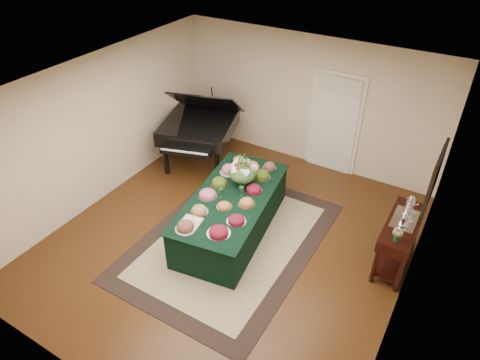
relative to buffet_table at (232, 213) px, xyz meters
The scene contains 14 objects.
ground 0.44m from the buffet_table, 62.99° to the right, with size 6.00×6.00×0.00m, color black.
area_rug 0.46m from the buffet_table, 64.20° to the right, with size 2.66×3.72×0.01m.
kitchen_doorway 2.91m from the buffet_table, 75.47° to the left, with size 1.05×0.07×2.10m.
buffet_table is the anchor object (origin of this frame).
food_platters 0.42m from the buffet_table, 137.76° to the left, with size 1.13×2.40×0.13m.
cutting_board 0.98m from the buffet_table, 101.85° to the right, with size 0.35×0.35×0.10m.
green_goblets 0.45m from the buffet_table, 84.73° to the right, with size 0.34×0.28×0.18m.
floral_centerpiece 0.75m from the buffet_table, 92.91° to the left, with size 0.48×0.48×0.48m.
grand_piano 2.37m from the buffet_table, 138.45° to the left, with size 1.77×1.97×1.72m.
wicker_basket 1.47m from the buffet_table, 122.16° to the left, with size 0.36×0.36×0.22m, color #A58242.
mahogany_sideboard 2.69m from the buffet_table, 13.17° to the left, with size 0.45×1.24×0.86m.
tea_service 2.77m from the buffet_table, 15.49° to the left, with size 0.34×0.58×0.30m.
pink_bouquet 2.68m from the buffet_table, ahead, with size 0.16×0.16×0.20m.
wall_painting 3.21m from the buffet_table, 12.17° to the left, with size 0.05×0.95×0.75m.
Camera 1 is at (2.88, -4.54, 4.98)m, focal length 32.00 mm.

